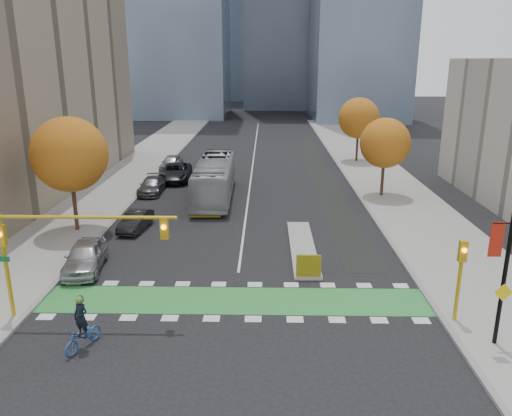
{
  "coord_description": "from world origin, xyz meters",
  "views": [
    {
      "loc": [
        1.58,
        -21.71,
        11.91
      ],
      "look_at": [
        0.96,
        8.12,
        3.0
      ],
      "focal_mm": 35.0,
      "sensor_mm": 36.0,
      "label": 1
    }
  ],
  "objects_px": {
    "tree_west": "(69,155)",
    "parked_car_d": "(176,172)",
    "traffic_signal_west": "(58,239)",
    "cyclist": "(83,331)",
    "hazard_board": "(309,266)",
    "traffic_signal_east": "(461,269)",
    "parked_car_b": "(136,221)",
    "parked_car_e": "(171,163)",
    "parked_car_a": "(85,256)",
    "tree_east_near": "(385,143)",
    "bus": "(214,179)",
    "parked_car_c": "(152,186)",
    "tree_east_far": "(359,118)",
    "banner_lamppost": "(509,246)"
  },
  "relations": [
    {
      "from": "traffic_signal_west",
      "to": "parked_car_d",
      "type": "xyz_separation_m",
      "value": [
        0.28,
        28.32,
        -3.17
      ]
    },
    {
      "from": "bus",
      "to": "parked_car_c",
      "type": "height_order",
      "value": "bus"
    },
    {
      "from": "traffic_signal_east",
      "to": "parked_car_b",
      "type": "relative_size",
      "value": 1.0
    },
    {
      "from": "parked_car_d",
      "to": "parked_car_a",
      "type": "bearing_deg",
      "value": -96.03
    },
    {
      "from": "tree_east_near",
      "to": "tree_east_far",
      "type": "xyz_separation_m",
      "value": [
        0.5,
        16.0,
        0.38
      ]
    },
    {
      "from": "bus",
      "to": "parked_car_e",
      "type": "distance_m",
      "value": 13.12
    },
    {
      "from": "tree_east_near",
      "to": "parked_car_d",
      "type": "relative_size",
      "value": 1.14
    },
    {
      "from": "hazard_board",
      "to": "tree_east_far",
      "type": "xyz_separation_m",
      "value": [
        8.5,
        33.8,
        4.44
      ]
    },
    {
      "from": "tree_east_far",
      "to": "parked_car_c",
      "type": "height_order",
      "value": "tree_east_far"
    },
    {
      "from": "parked_car_c",
      "to": "parked_car_e",
      "type": "relative_size",
      "value": 1.02
    },
    {
      "from": "tree_east_near",
      "to": "cyclist",
      "type": "relative_size",
      "value": 2.89
    },
    {
      "from": "tree_west",
      "to": "parked_car_d",
      "type": "distance_m",
      "value": 17.07
    },
    {
      "from": "tree_west",
      "to": "parked_car_d",
      "type": "xyz_separation_m",
      "value": [
        4.35,
        15.81,
        -4.75
      ]
    },
    {
      "from": "traffic_signal_west",
      "to": "cyclist",
      "type": "relative_size",
      "value": 3.49
    },
    {
      "from": "tree_west",
      "to": "tree_east_far",
      "type": "relative_size",
      "value": 1.08
    },
    {
      "from": "banner_lamppost",
      "to": "parked_car_a",
      "type": "height_order",
      "value": "banner_lamppost"
    },
    {
      "from": "parked_car_d",
      "to": "traffic_signal_west",
      "type": "bearing_deg",
      "value": -93.18
    },
    {
      "from": "cyclist",
      "to": "tree_west",
      "type": "bearing_deg",
      "value": 133.9
    },
    {
      "from": "parked_car_e",
      "to": "parked_car_d",
      "type": "bearing_deg",
      "value": -71.3
    },
    {
      "from": "traffic_signal_east",
      "to": "parked_car_d",
      "type": "bearing_deg",
      "value": 122.65
    },
    {
      "from": "tree_west",
      "to": "hazard_board",
      "type": "bearing_deg",
      "value": -25.99
    },
    {
      "from": "banner_lamppost",
      "to": "parked_car_c",
      "type": "distance_m",
      "value": 32.81
    },
    {
      "from": "hazard_board",
      "to": "parked_car_a",
      "type": "xyz_separation_m",
      "value": [
        -13.0,
        1.03,
        0.05
      ]
    },
    {
      "from": "cyclist",
      "to": "parked_car_a",
      "type": "distance_m",
      "value": 8.74
    },
    {
      "from": "hazard_board",
      "to": "bus",
      "type": "height_order",
      "value": "bus"
    },
    {
      "from": "parked_car_b",
      "to": "parked_car_c",
      "type": "distance_m",
      "value": 10.43
    },
    {
      "from": "tree_east_far",
      "to": "bus",
      "type": "xyz_separation_m",
      "value": [
        -15.5,
        -16.82,
        -3.47
      ]
    },
    {
      "from": "hazard_board",
      "to": "traffic_signal_east",
      "type": "xyz_separation_m",
      "value": [
        6.5,
        -4.71,
        1.93
      ]
    },
    {
      "from": "parked_car_e",
      "to": "hazard_board",
      "type": "bearing_deg",
      "value": -62.01
    },
    {
      "from": "parked_car_c",
      "to": "parked_car_e",
      "type": "height_order",
      "value": "parked_car_e"
    },
    {
      "from": "parked_car_b",
      "to": "tree_east_far",
      "type": "bearing_deg",
      "value": 58.37
    },
    {
      "from": "traffic_signal_east",
      "to": "hazard_board",
      "type": "bearing_deg",
      "value": 144.08
    },
    {
      "from": "tree_west",
      "to": "traffic_signal_east",
      "type": "xyz_separation_m",
      "value": [
        22.5,
        -12.51,
        -2.88
      ]
    },
    {
      "from": "banner_lamppost",
      "to": "parked_car_e",
      "type": "xyz_separation_m",
      "value": [
        -20.5,
        35.31,
        -3.78
      ]
    },
    {
      "from": "bus",
      "to": "parked_car_d",
      "type": "height_order",
      "value": "bus"
    },
    {
      "from": "traffic_signal_west",
      "to": "bus",
      "type": "bearing_deg",
      "value": 77.2
    },
    {
      "from": "traffic_signal_west",
      "to": "parked_car_a",
      "type": "bearing_deg",
      "value": 100.56
    },
    {
      "from": "cyclist",
      "to": "parked_car_b",
      "type": "height_order",
      "value": "cyclist"
    },
    {
      "from": "traffic_signal_west",
      "to": "parked_car_d",
      "type": "height_order",
      "value": "traffic_signal_west"
    },
    {
      "from": "tree_west",
      "to": "parked_car_b",
      "type": "xyz_separation_m",
      "value": [
        4.14,
        0.44,
        -4.94
      ]
    },
    {
      "from": "parked_car_b",
      "to": "parked_car_a",
      "type": "bearing_deg",
      "value": -92.1
    },
    {
      "from": "parked_car_b",
      "to": "parked_car_d",
      "type": "height_order",
      "value": "parked_car_d"
    },
    {
      "from": "cyclist",
      "to": "parked_car_a",
      "type": "relative_size",
      "value": 0.49
    },
    {
      "from": "parked_car_a",
      "to": "parked_car_d",
      "type": "distance_m",
      "value": 22.62
    },
    {
      "from": "traffic_signal_east",
      "to": "parked_car_b",
      "type": "xyz_separation_m",
      "value": [
        -18.36,
        12.95,
        -2.06
      ]
    },
    {
      "from": "parked_car_e",
      "to": "bus",
      "type": "bearing_deg",
      "value": -59.16
    },
    {
      "from": "hazard_board",
      "to": "parked_car_a",
      "type": "bearing_deg",
      "value": 175.46
    },
    {
      "from": "parked_car_a",
      "to": "parked_car_c",
      "type": "distance_m",
      "value": 17.58
    },
    {
      "from": "traffic_signal_west",
      "to": "banner_lamppost",
      "type": "distance_m",
      "value": 19.54
    },
    {
      "from": "parked_car_a",
      "to": "traffic_signal_east",
      "type": "bearing_deg",
      "value": -23.52
    }
  ]
}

